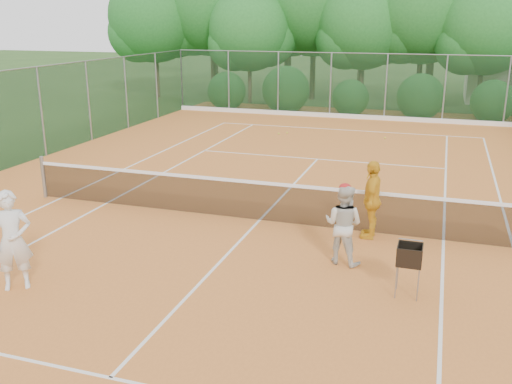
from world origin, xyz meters
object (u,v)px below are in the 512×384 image
player_center_grp (343,224)px  player_yellow (372,199)px  ball_hopper (410,256)px  player_white (13,240)px

player_center_grp → player_yellow: (0.34, 1.53, 0.06)m
player_center_grp → ball_hopper: size_ratio=1.75×
player_yellow → ball_hopper: (0.95, -2.54, -0.12)m
player_yellow → player_center_grp: bearing=-13.2°
player_yellow → player_white: bearing=-52.4°
player_center_grp → player_yellow: player_yellow is taller
player_yellow → ball_hopper: 2.72m
player_white → player_yellow: size_ratio=1.04×
player_white → player_center_grp: (5.21, 2.84, -0.10)m
player_white → player_center_grp: bearing=-7.4°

